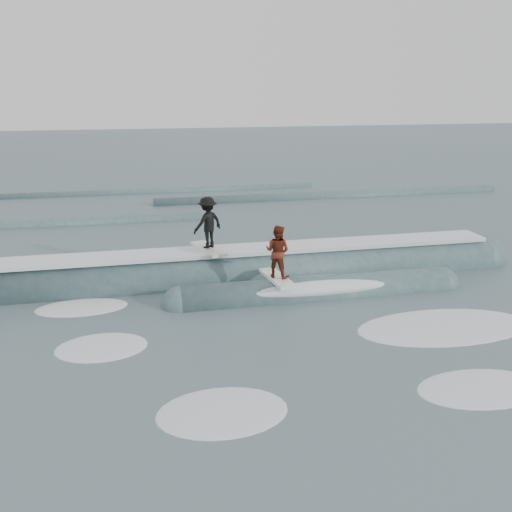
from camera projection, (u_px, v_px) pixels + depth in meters
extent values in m
plane|color=#394C54|center=(279.00, 321.00, 16.73)|extent=(160.00, 160.00, 0.00)
cylinder|color=#345558|center=(250.00, 277.00, 20.55)|extent=(18.48, 1.96, 1.96)
sphere|color=#345558|center=(479.00, 261.00, 22.48)|extent=(1.96, 1.96, 1.96)
cylinder|color=#345558|center=(317.00, 295.00, 18.87)|extent=(9.00, 1.26, 1.26)
sphere|color=#345558|center=(181.00, 305.00, 17.93)|extent=(1.26, 1.26, 1.26)
sphere|color=#345558|center=(440.00, 285.00, 19.81)|extent=(1.26, 1.26, 1.26)
cube|color=white|center=(250.00, 249.00, 20.25)|extent=(18.00, 1.30, 0.14)
ellipsoid|color=white|center=(317.00, 286.00, 18.78)|extent=(7.60, 1.30, 0.60)
cube|color=white|center=(208.00, 249.00, 19.90)|extent=(1.09, 2.07, 0.10)
imported|color=black|center=(208.00, 222.00, 19.63)|extent=(1.33, 1.18, 1.79)
cube|color=white|center=(277.00, 278.00, 18.39)|extent=(0.79, 2.05, 0.10)
imported|color=#5D1F11|center=(277.00, 251.00, 18.13)|extent=(1.05, 1.02, 1.70)
ellipsoid|color=white|center=(101.00, 347.00, 15.07)|extent=(2.48, 1.69, 0.10)
ellipsoid|color=white|center=(82.00, 308.00, 17.76)|extent=(2.26, 1.54, 0.10)
ellipsoid|color=white|center=(481.00, 388.00, 13.02)|extent=(2.72, 1.86, 0.10)
ellipsoid|color=white|center=(222.00, 412.00, 12.08)|extent=(2.47, 1.69, 0.10)
ellipsoid|color=white|center=(444.00, 327.00, 16.35)|extent=(4.54, 3.10, 0.10)
cylinder|color=#345558|center=(333.00, 197.00, 35.27)|extent=(22.00, 0.80, 0.80)
cylinder|color=#345558|center=(147.00, 193.00, 36.67)|extent=(22.00, 0.60, 0.60)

